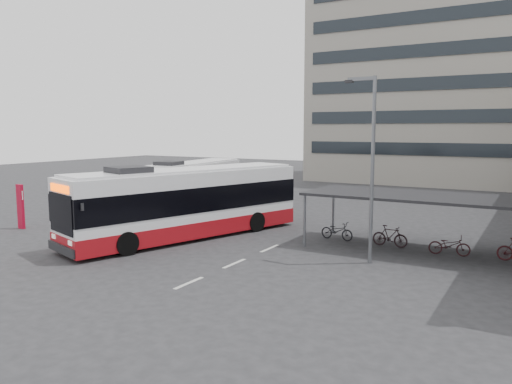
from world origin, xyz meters
The scene contains 11 objects.
ground centered at (0.00, 0.00, 0.00)m, with size 120.00×120.00×0.00m, color #28282B.
bike_shelter centered at (8.45, 3.00, 1.64)m, with size 10.00×4.00×2.54m.
office_block centered at (6.00, 36.00, 12.50)m, with size 30.00×15.00×25.00m, color gray.
road_markings centered at (2.50, -3.00, 0.01)m, with size 0.15×7.60×0.01m.
bus_main centered at (-2.25, 0.00, 1.74)m, with size 6.41×12.91×3.75m.
bus_teal centered at (-8.41, 8.35, 1.56)m, with size 3.96×11.61×3.37m.
pedestrian centered at (-3.93, -2.32, 0.77)m, with size 0.56×0.37×1.54m, color black.
lamp_post centered at (7.15, -0.12, 4.29)m, with size 1.32×0.24×7.52m.
sign_totem_south centered at (-11.55, -2.79, 1.27)m, with size 0.53×0.20×2.45m.
sign_totem_mid centered at (-12.09, 1.05, 1.25)m, with size 0.52×0.21×2.42m.
sign_totem_north centered at (-12.62, 6.64, 1.25)m, with size 0.52×0.23×2.42m.
Camera 1 is at (13.20, -19.65, 5.43)m, focal length 35.00 mm.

